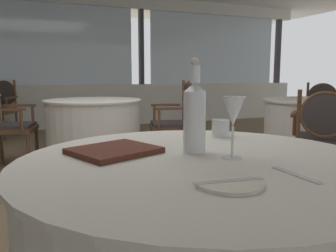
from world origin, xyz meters
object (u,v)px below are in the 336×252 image
(side_plate, at_px, (229,183))
(water_bottle, at_px, (195,115))
(dining_chair_2_0, at_px, (323,133))
(wine_glass, at_px, (233,113))
(water_tumbler, at_px, (221,128))
(dining_chair_1_1, at_px, (178,116))
(dining_chair_0_0, at_px, (1,104))
(menu_book, at_px, (114,151))
(dining_chair_1_0, at_px, (5,120))
(dining_chair_2_1, at_px, (322,110))

(side_plate, relative_size, water_bottle, 0.53)
(dining_chair_2_0, bearing_deg, wine_glass, 171.56)
(water_tumbler, distance_m, dining_chair_1_1, 2.58)
(wine_glass, xyz_separation_m, dining_chair_0_0, (-1.00, 5.51, -0.36))
(side_plate, distance_m, water_bottle, 0.40)
(wine_glass, xyz_separation_m, menu_book, (-0.35, 0.22, -0.14))
(wine_glass, distance_m, dining_chair_0_0, 5.61)
(side_plate, distance_m, wine_glass, 0.33)
(dining_chair_1_0, bearing_deg, dining_chair_0_0, 108.16)
(wine_glass, relative_size, dining_chair_0_0, 0.21)
(water_bottle, height_order, dining_chair_2_0, water_bottle)
(wine_glass, bearing_deg, menu_book, 147.33)
(dining_chair_0_0, bearing_deg, side_plate, 36.60)
(dining_chair_0_0, bearing_deg, water_bottle, 38.09)
(dining_chair_1_0, bearing_deg, wine_glass, -61.43)
(menu_book, bearing_deg, dining_chair_2_0, 4.48)
(dining_chair_0_0, xyz_separation_m, dining_chair_2_1, (4.27, -2.76, -0.01))
(water_bottle, xyz_separation_m, dining_chair_1_0, (-0.77, 3.14, -0.35))
(wine_glass, relative_size, dining_chair_1_1, 0.21)
(dining_chair_1_1, xyz_separation_m, dining_chair_2_0, (0.67, -1.55, -0.01))
(water_tumbler, relative_size, dining_chair_2_0, 0.09)
(side_plate, height_order, dining_chair_1_1, dining_chair_1_1)
(water_bottle, height_order, dining_chair_0_0, water_bottle)
(wine_glass, relative_size, dining_chair_1_0, 0.23)
(menu_book, xyz_separation_m, dining_chair_1_0, (-0.50, 3.05, -0.23))
(dining_chair_1_1, distance_m, dining_chair_2_1, 2.22)
(dining_chair_1_0, distance_m, dining_chair_2_0, 3.27)
(dining_chair_0_0, bearing_deg, menu_book, 35.39)
(dining_chair_2_1, bearing_deg, water_tumbler, -6.71)
(wine_glass, distance_m, menu_book, 0.43)
(water_bottle, distance_m, menu_book, 0.31)
(water_bottle, height_order, wine_glass, water_bottle)
(dining_chair_0_0, xyz_separation_m, dining_chair_2_0, (2.73, -4.27, -0.01))
(wine_glass, height_order, dining_chair_2_0, wine_glass)
(water_bottle, distance_m, dining_chair_2_1, 4.27)
(menu_book, bearing_deg, side_plate, -90.47)
(water_bottle, height_order, dining_chair_1_0, water_bottle)
(dining_chair_1_0, xyz_separation_m, dining_chair_2_0, (2.57, -2.03, 0.01))
(menu_book, height_order, dining_chair_2_1, dining_chair_2_1)
(menu_book, height_order, dining_chair_2_0, dining_chair_2_0)
(side_plate, xyz_separation_m, dining_chair_1_1, (1.21, 3.04, -0.21))
(side_plate, relative_size, dining_chair_2_0, 0.19)
(dining_chair_1_1, bearing_deg, water_tumbler, 84.38)
(side_plate, height_order, water_tumbler, water_tumbler)
(dining_chair_1_0, bearing_deg, side_plate, -64.95)
(water_bottle, xyz_separation_m, dining_chair_2_0, (1.80, 1.11, -0.35))
(dining_chair_0_0, bearing_deg, wine_glass, 38.63)
(side_plate, distance_m, menu_book, 0.50)
(dining_chair_2_0, bearing_deg, dining_chair_0_0, 78.29)
(water_bottle, distance_m, water_tumbler, 0.37)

